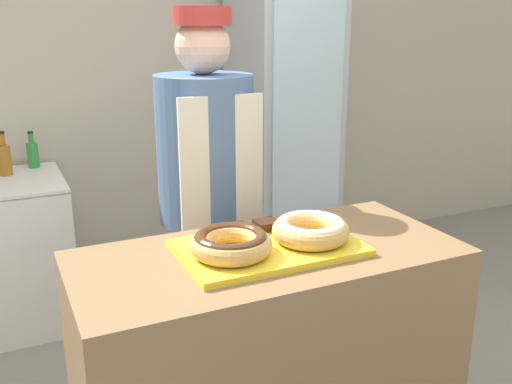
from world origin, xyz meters
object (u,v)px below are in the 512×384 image
object	(u,v)px
serving_tray	(269,248)
donut_chocolate_glaze	(231,243)
brownie_back_left	(237,230)
baker_person	(207,204)
bottle_green	(33,154)
donut_light_glaze	(311,229)
brownie_back_right	(266,225)
beverage_fridge	(283,130)
bottle_amber	(4,158)

from	to	relation	value
serving_tray	donut_chocolate_glaze	xyz separation A→B (m)	(-0.15, -0.02, 0.05)
brownie_back_left	baker_person	world-z (taller)	baker_person
serving_tray	brownie_back_left	world-z (taller)	brownie_back_left
baker_person	bottle_green	distance (m)	1.43
donut_light_glaze	brownie_back_left	xyz separation A→B (m)	(-0.20, 0.16, -0.02)
brownie_back_right	beverage_fridge	world-z (taller)	beverage_fridge
donut_chocolate_glaze	brownie_back_left	size ratio (longest dim) A/B	3.38
donut_light_glaze	donut_chocolate_glaze	bearing A→B (deg)	180.00
donut_light_glaze	bottle_green	distance (m)	2.12
baker_person	brownie_back_left	bearing A→B (deg)	-99.44
brownie_back_right	beverage_fridge	bearing A→B (deg)	60.47
baker_person	bottle_amber	distance (m)	1.41
donut_chocolate_glaze	brownie_back_right	xyz separation A→B (m)	(0.20, 0.16, -0.02)
baker_person	beverage_fridge	world-z (taller)	beverage_fridge
serving_tray	bottle_green	size ratio (longest dim) A/B	2.75
serving_tray	donut_light_glaze	distance (m)	0.16
baker_person	donut_light_glaze	bearing A→B (deg)	-80.80
donut_chocolate_glaze	bottle_green	distance (m)	2.04
bottle_green	baker_person	bearing A→B (deg)	-64.17
beverage_fridge	bottle_amber	size ratio (longest dim) A/B	7.94
brownie_back_left	beverage_fridge	distance (m)	1.88
beverage_fridge	brownie_back_left	bearing A→B (deg)	-122.59
donut_chocolate_glaze	baker_person	size ratio (longest dim) A/B	0.15
donut_light_glaze	beverage_fridge	bearing A→B (deg)	65.12
donut_light_glaze	brownie_back_left	distance (m)	0.26
brownie_back_left	bottle_amber	bearing A→B (deg)	112.02
serving_tray	brownie_back_left	distance (m)	0.15
serving_tray	donut_chocolate_glaze	bearing A→B (deg)	-170.42
donut_chocolate_glaze	bottle_green	xyz separation A→B (m)	(-0.45, 1.99, -0.08)
beverage_fridge	brownie_back_right	bearing A→B (deg)	-119.53
donut_chocolate_glaze	donut_light_glaze	bearing A→B (deg)	0.00
brownie_back_left	bottle_amber	distance (m)	1.85
donut_chocolate_glaze	brownie_back_left	world-z (taller)	donut_chocolate_glaze
serving_tray	brownie_back_right	distance (m)	0.15
donut_chocolate_glaze	brownie_back_right	size ratio (longest dim) A/B	3.38
donut_light_glaze	baker_person	distance (m)	0.72
donut_chocolate_glaze	bottle_amber	distance (m)	1.97
serving_tray	donut_light_glaze	xyz separation A→B (m)	(0.15, -0.02, 0.05)
donut_chocolate_glaze	beverage_fridge	size ratio (longest dim) A/B	0.13
brownie_back_left	beverage_fridge	size ratio (longest dim) A/B	0.04
serving_tray	bottle_amber	size ratio (longest dim) A/B	2.38
donut_chocolate_glaze	beverage_fridge	xyz separation A→B (m)	(1.10, 1.75, -0.02)
donut_chocolate_glaze	brownie_back_left	xyz separation A→B (m)	(0.09, 0.16, -0.02)
baker_person	beverage_fridge	size ratio (longest dim) A/B	0.88
brownie_back_left	baker_person	distance (m)	0.55
brownie_back_right	baker_person	xyz separation A→B (m)	(-0.03, 0.54, -0.08)
donut_light_glaze	brownie_back_right	world-z (taller)	donut_light_glaze
beverage_fridge	bottle_amber	world-z (taller)	beverage_fridge
brownie_back_right	beverage_fridge	xyz separation A→B (m)	(0.90, 1.59, 0.00)
donut_chocolate_glaze	brownie_back_left	bearing A→B (deg)	61.38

